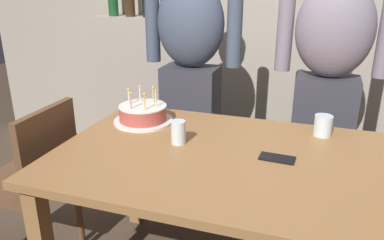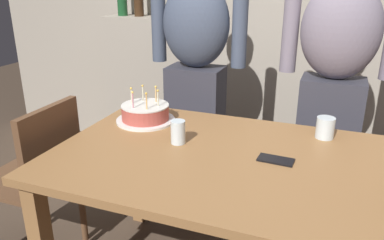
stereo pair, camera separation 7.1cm
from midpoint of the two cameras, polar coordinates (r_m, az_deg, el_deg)
name	(u,v)px [view 1 (the left image)]	position (r m, az deg, el deg)	size (l,w,h in m)	color
dining_table	(231,176)	(1.66, 4.59, -8.32)	(1.50, 0.96, 0.74)	olive
birthday_cake	(143,114)	(1.99, -8.29, 0.86)	(0.30, 0.30, 0.18)	white
water_glass_near	(323,126)	(1.89, 17.81, -0.80)	(0.08, 0.08, 0.10)	silver
water_glass_far	(178,132)	(1.71, -3.23, -1.83)	(0.07, 0.07, 0.11)	silver
cell_phone	(277,158)	(1.61, 11.27, -5.58)	(0.14, 0.07, 0.01)	black
person_man_bearded	(191,74)	(2.40, -1.05, 6.80)	(0.61, 0.27, 1.66)	#33333D
person_woman_cardigan	(328,85)	(2.27, 18.61, 4.91)	(0.61, 0.27, 1.66)	#33333D
dining_chair	(36,175)	(2.10, -22.97, -7.52)	(0.42, 0.42, 0.87)	brown
shelf_cabinet	(142,87)	(3.20, -8.00, 4.85)	(0.69, 0.30, 1.43)	#9E9384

